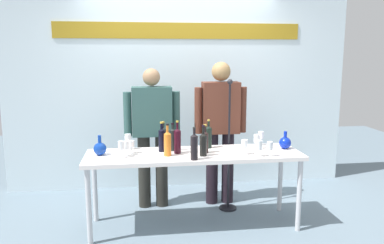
% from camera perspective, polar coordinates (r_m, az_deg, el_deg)
% --- Properties ---
extents(ground_plane, '(10.00, 10.00, 0.00)m').
position_cam_1_polar(ground_plane, '(4.14, 0.29, -15.07)').
color(ground_plane, slate).
extents(back_wall, '(4.48, 0.11, 3.00)m').
position_cam_1_polar(back_wall, '(5.07, -1.83, 7.15)').
color(back_wall, silver).
rests_on(back_wall, ground).
extents(display_table, '(2.16, 0.62, 0.78)m').
position_cam_1_polar(display_table, '(3.89, 0.30, -5.58)').
color(display_table, white).
rests_on(display_table, ground).
extents(decanter_blue_left, '(0.13, 0.13, 0.20)m').
position_cam_1_polar(decanter_blue_left, '(3.89, -13.50, -3.84)').
color(decanter_blue_left, '#103596').
rests_on(decanter_blue_left, display_table).
extents(decanter_blue_right, '(0.13, 0.13, 0.19)m').
position_cam_1_polar(decanter_blue_right, '(4.15, 13.64, -2.98)').
color(decanter_blue_right, '#0D26AE').
rests_on(decanter_blue_right, display_table).
extents(presenter_left, '(0.64, 0.22, 1.60)m').
position_cam_1_polar(presenter_left, '(4.39, -5.92, -0.99)').
color(presenter_left, '#262520').
rests_on(presenter_left, ground).
extents(presenter_right, '(0.61, 0.22, 1.67)m').
position_cam_1_polar(presenter_right, '(4.48, 4.24, -0.24)').
color(presenter_right, black).
rests_on(presenter_right, ground).
extents(wine_bottle_0, '(0.07, 0.07, 0.29)m').
position_cam_1_polar(wine_bottle_0, '(3.86, 1.93, -2.82)').
color(wine_bottle_0, black).
rests_on(wine_bottle_0, display_table).
extents(wine_bottle_1, '(0.07, 0.07, 0.32)m').
position_cam_1_polar(wine_bottle_1, '(3.75, -3.65, -3.08)').
color(wine_bottle_1, orange).
rests_on(wine_bottle_1, display_table).
extents(wine_bottle_2, '(0.07, 0.07, 0.29)m').
position_cam_1_polar(wine_bottle_2, '(4.06, -4.27, -2.19)').
color(wine_bottle_2, black).
rests_on(wine_bottle_2, display_table).
extents(wine_bottle_3, '(0.07, 0.07, 0.29)m').
position_cam_1_polar(wine_bottle_3, '(3.95, -2.89, -2.46)').
color(wine_bottle_3, black).
rests_on(wine_bottle_3, display_table).
extents(wine_bottle_4, '(0.07, 0.07, 0.31)m').
position_cam_1_polar(wine_bottle_4, '(3.60, 0.33, -3.58)').
color(wine_bottle_4, black).
rests_on(wine_bottle_4, display_table).
extents(wine_bottle_5, '(0.07, 0.07, 0.31)m').
position_cam_1_polar(wine_bottle_5, '(3.92, -4.50, -2.50)').
color(wine_bottle_5, black).
rests_on(wine_bottle_5, display_table).
extents(wine_bottle_6, '(0.07, 0.07, 0.31)m').
position_cam_1_polar(wine_bottle_6, '(3.74, 1.68, -3.18)').
color(wine_bottle_6, black).
rests_on(wine_bottle_6, display_table).
extents(wine_bottle_7, '(0.07, 0.07, 0.33)m').
position_cam_1_polar(wine_bottle_7, '(3.84, -2.18, -2.68)').
color(wine_bottle_7, black).
rests_on(wine_bottle_7, display_table).
extents(wine_bottle_8, '(0.07, 0.07, 0.31)m').
position_cam_1_polar(wine_bottle_8, '(4.06, 2.46, -2.10)').
color(wine_bottle_8, black).
rests_on(wine_bottle_8, display_table).
extents(wine_glass_left_0, '(0.07, 0.07, 0.17)m').
position_cam_1_polar(wine_glass_left_0, '(4.04, -9.50, -2.42)').
color(wine_glass_left_0, white).
rests_on(wine_glass_left_0, display_table).
extents(wine_glass_left_1, '(0.07, 0.07, 0.14)m').
position_cam_1_polar(wine_glass_left_1, '(3.81, -9.81, -3.45)').
color(wine_glass_left_1, white).
rests_on(wine_glass_left_1, display_table).
extents(wine_glass_left_2, '(0.06, 0.06, 0.16)m').
position_cam_1_polar(wine_glass_left_2, '(3.73, -10.49, -3.51)').
color(wine_glass_left_2, white).
rests_on(wine_glass_left_2, display_table).
extents(wine_glass_left_3, '(0.07, 0.07, 0.13)m').
position_cam_1_polar(wine_glass_left_3, '(3.89, -9.07, -3.27)').
color(wine_glass_left_3, white).
rests_on(wine_glass_left_3, display_table).
extents(wine_glass_right_0, '(0.06, 0.06, 0.16)m').
position_cam_1_polar(wine_glass_right_0, '(4.07, 9.57, -2.45)').
color(wine_glass_right_0, white).
rests_on(wine_glass_right_0, display_table).
extents(wine_glass_right_1, '(0.06, 0.06, 0.15)m').
position_cam_1_polar(wine_glass_right_1, '(3.80, 11.48, -3.51)').
color(wine_glass_right_1, white).
rests_on(wine_glass_right_1, display_table).
extents(wine_glass_right_2, '(0.06, 0.06, 0.15)m').
position_cam_1_polar(wine_glass_right_2, '(4.26, 10.18, -1.95)').
color(wine_glass_right_2, white).
rests_on(wine_glass_right_2, display_table).
extents(wine_glass_right_3, '(0.07, 0.07, 0.16)m').
position_cam_1_polar(wine_glass_right_3, '(3.77, 9.90, -3.42)').
color(wine_glass_right_3, white).
rests_on(wine_glass_right_3, display_table).
extents(wine_glass_right_4, '(0.06, 0.06, 0.15)m').
position_cam_1_polar(wine_glass_right_4, '(3.83, 7.80, -3.24)').
color(wine_glass_right_4, white).
rests_on(wine_glass_right_4, display_table).
extents(microphone_stand, '(0.20, 0.20, 1.49)m').
position_cam_1_polar(microphone_stand, '(4.39, 5.44, -6.70)').
color(microphone_stand, black).
rests_on(microphone_stand, ground).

